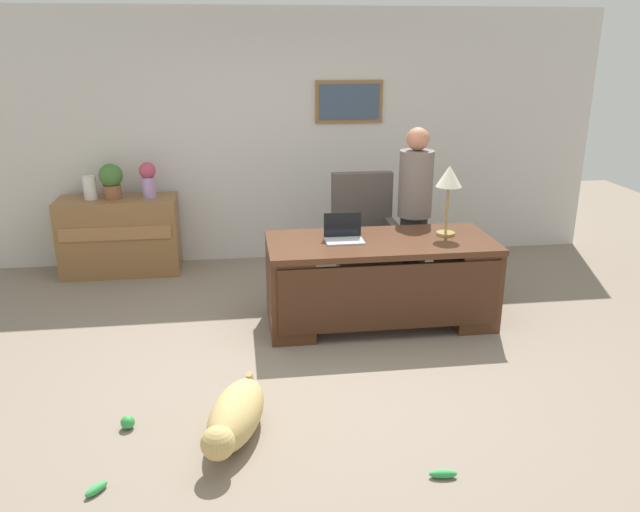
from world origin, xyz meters
TOP-DOWN VIEW (x-y plane):
  - ground_plane at (0.00, 0.00)m, footprint 12.00×12.00m
  - back_wall at (0.00, 2.60)m, footprint 7.00×0.16m
  - desk at (0.64, 0.62)m, footprint 1.93×0.84m
  - credenza at (-1.79, 2.25)m, footprint 1.21×0.50m
  - armchair at (0.68, 1.51)m, footprint 0.60×0.59m
  - person_standing at (1.11, 1.30)m, footprint 0.32×0.32m
  - dog_lying at (-0.63, -0.95)m, footprint 0.50×0.86m
  - laptop at (0.32, 0.68)m, footprint 0.32×0.22m
  - desk_lamp at (1.23, 0.72)m, footprint 0.22×0.22m
  - vase_with_flowers at (-1.46, 2.25)m, footprint 0.17×0.17m
  - vase_empty at (-2.04, 2.25)m, footprint 0.13×0.13m
  - potted_plant at (-1.82, 2.25)m, footprint 0.24×0.24m
  - dog_toy_ball at (-1.31, -0.74)m, footprint 0.09×0.09m
  - dog_toy_bone at (-1.39, -1.35)m, footprint 0.13×0.14m
  - dog_toy_plush at (0.53, -1.48)m, footprint 0.16×0.07m

SIDE VIEW (x-z plane):
  - ground_plane at x=0.00m, z-range 0.00..0.00m
  - dog_toy_bone at x=-1.39m, z-range 0.00..0.05m
  - dog_toy_plush at x=0.53m, z-range 0.00..0.05m
  - dog_toy_ball at x=-1.31m, z-range 0.00..0.09m
  - dog_lying at x=-0.63m, z-range 0.00..0.30m
  - credenza at x=-1.79m, z-range 0.00..0.81m
  - desk at x=0.64m, z-range 0.04..0.79m
  - armchair at x=0.68m, z-range -0.07..1.06m
  - laptop at x=0.32m, z-range 0.69..0.92m
  - person_standing at x=1.11m, z-range 0.02..1.63m
  - vase_empty at x=-2.04m, z-range 0.81..1.05m
  - potted_plant at x=-1.82m, z-range 0.83..1.19m
  - vase_with_flowers at x=-1.46m, z-range 0.83..1.20m
  - desk_lamp at x=1.23m, z-range 0.92..1.53m
  - back_wall at x=0.00m, z-range 0.00..2.70m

